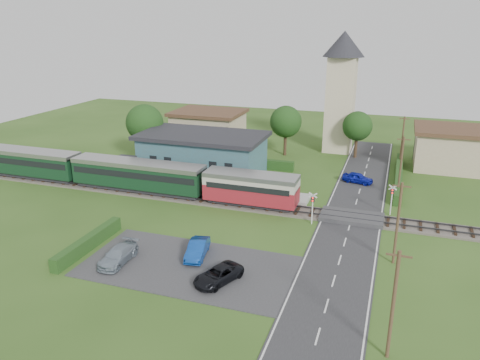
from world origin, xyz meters
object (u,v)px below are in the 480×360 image
(car_park_blue, at_px, (197,249))
(house_east, at_px, (447,147))
(car_park_silver, at_px, (118,255))
(car_park_dark, at_px, (218,275))
(pedestrian_near, at_px, (246,186))
(car_on_road, at_px, (358,178))
(crossing_signal_far, at_px, (392,195))
(church_tower, at_px, (342,83))
(equipment_hut, at_px, (125,167))
(house_west, at_px, (209,128))
(crossing_signal_near, at_px, (313,204))
(pedestrian_far, at_px, (134,170))
(train, at_px, (114,172))
(station_building, at_px, (203,153))

(car_park_blue, bearing_deg, house_east, 47.36)
(car_park_silver, bearing_deg, car_park_dark, -1.85)
(car_park_dark, relative_size, pedestrian_near, 2.52)
(car_on_road, distance_m, pedestrian_near, 14.50)
(crossing_signal_far, bearing_deg, pedestrian_near, 179.09)
(church_tower, xyz_separation_m, car_park_dark, (-3.28, -41.51, -9.56))
(pedestrian_near, bearing_deg, equipment_hut, -10.21)
(house_west, bearing_deg, crossing_signal_far, -35.77)
(car_park_blue, bearing_deg, equipment_hut, 126.33)
(car_on_road, xyz_separation_m, pedestrian_near, (-11.45, -8.87, 0.61))
(crossing_signal_near, relative_size, car_on_road, 0.89)
(pedestrian_near, distance_m, pedestrian_far, 15.00)
(train, relative_size, crossing_signal_near, 13.18)
(equipment_hut, bearing_deg, train, -79.46)
(car_park_dark, distance_m, pedestrian_far, 26.70)
(equipment_hut, xyz_separation_m, car_park_silver, (10.86, -18.52, -1.03))
(crossing_signal_far, distance_m, car_on_road, 10.13)
(house_west, xyz_separation_m, car_park_blue, (13.57, -35.27, -2.04))
(station_building, xyz_separation_m, crossing_signal_far, (23.60, -6.60, -0.55))
(church_tower, distance_m, pedestrian_far, 32.65)
(crossing_signal_near, relative_size, car_park_dark, 0.78)
(car_on_road, xyz_separation_m, pedestrian_far, (-26.43, -7.97, 0.65))
(train, bearing_deg, crossing_signal_near, -5.77)
(car_on_road, bearing_deg, house_west, 78.52)
(car_park_silver, bearing_deg, pedestrian_far, 116.92)
(crossing_signal_near, height_order, car_park_blue, crossing_signal_near)
(train, bearing_deg, equipment_hut, 100.54)
(crossing_signal_near, distance_m, crossing_signal_far, 8.65)
(equipment_hut, xyz_separation_m, house_east, (38.00, 18.80, 1.05))
(station_building, relative_size, pedestrian_near, 9.58)
(car_park_silver, bearing_deg, crossing_signal_near, 43.02)
(equipment_hut, relative_size, crossing_signal_near, 0.78)
(train, distance_m, car_park_silver, 18.49)
(house_east, height_order, car_on_road, house_east)
(station_building, height_order, house_west, house_west)
(house_east, bearing_deg, crossing_signal_far, -108.08)
(train, distance_m, car_on_road, 29.26)
(equipment_hut, distance_m, house_east, 42.41)
(car_park_silver, xyz_separation_m, car_park_dark, (8.86, -0.19, -0.05))
(equipment_hut, relative_size, house_east, 0.29)
(equipment_hut, xyz_separation_m, car_park_blue, (16.57, -15.47, -1.00))
(car_on_road, bearing_deg, crossing_signal_far, -141.88)
(church_tower, bearing_deg, car_on_road, -72.91)
(car_on_road, height_order, car_park_blue, car_park_blue)
(crossing_signal_near, relative_size, pedestrian_near, 1.96)
(crossing_signal_near, xyz_separation_m, car_park_silver, (-13.54, -12.91, -1.42))
(station_building, distance_m, car_park_dark, 27.24)
(equipment_hut, relative_size, church_tower, 0.14)
(equipment_hut, relative_size, car_on_road, 0.69)
(crossing_signal_far, xyz_separation_m, car_on_road, (-4.15, 9.12, -1.46))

